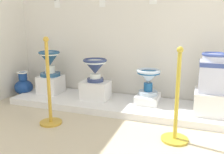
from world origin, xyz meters
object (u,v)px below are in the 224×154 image
object	(u,v)px
plinth_block_leftmost	(51,84)
decorative_vase_companion	(24,86)
antique_toilet_broad_patterned	(148,78)
stanchion_post_near_left	(50,99)
antique_toilet_tall_cobalt	(213,72)
info_placard_second	(102,2)
plinth_block_squat_floral	(95,90)
stanchion_post_near_right	(176,116)
antique_toilet_squat_floral	(95,67)
plinth_block_broad_patterned	(148,99)
antique_toilet_leftmost	(50,61)
info_placard_first	(57,3)
plinth_block_tall_cobalt	(210,102)

from	to	relation	value
plinth_block_leftmost	decorative_vase_companion	world-z (taller)	decorative_vase_companion
antique_toilet_broad_patterned	stanchion_post_near_left	distance (m)	1.32
antique_toilet_tall_cobalt	decorative_vase_companion	xyz separation A→B (m)	(-2.80, 0.05, -0.44)
info_placard_second	plinth_block_squat_floral	bearing A→B (deg)	-85.35
stanchion_post_near_left	stanchion_post_near_right	distance (m)	1.43
antique_toilet_squat_floral	stanchion_post_near_left	bearing A→B (deg)	-106.36
plinth_block_squat_floral	stanchion_post_near_right	xyz separation A→B (m)	(1.19, -0.75, 0.04)
antique_toilet_squat_floral	stanchion_post_near_right	xyz separation A→B (m)	(1.19, -0.75, -0.30)
info_placard_second	decorative_vase_companion	world-z (taller)	info_placard_second
plinth_block_broad_patterned	stanchion_post_near_left	size ratio (longest dim) A/B	0.36
antique_toilet_leftmost	info_placard_first	distance (m)	0.94
plinth_block_squat_floral	antique_toilet_broad_patterned	size ratio (longest dim) A/B	1.11
plinth_block_leftmost	plinth_block_broad_patterned	distance (m)	1.54
antique_toilet_broad_patterned	stanchion_post_near_left	bearing A→B (deg)	-138.77
info_placard_first	plinth_block_leftmost	bearing A→B (deg)	-87.17
info_placard_first	stanchion_post_near_left	world-z (taller)	info_placard_first
plinth_block_broad_patterned	info_placard_first	distance (m)	2.07
info_placard_second	antique_toilet_leftmost	bearing A→B (deg)	-156.93
plinth_block_tall_cobalt	decorative_vase_companion	world-z (taller)	decorative_vase_companion
plinth_block_squat_floral	info_placard_first	size ratio (longest dim) A/B	2.64
decorative_vase_companion	plinth_block_squat_floral	bearing A→B (deg)	0.92
stanchion_post_near_right	antique_toilet_squat_floral	bearing A→B (deg)	147.74
plinth_block_squat_floral	decorative_vase_companion	world-z (taller)	decorative_vase_companion
info_placard_first	antique_toilet_broad_patterned	bearing A→B (deg)	-11.48
plinth_block_leftmost	info_placard_second	bearing A→B (deg)	23.07
antique_toilet_tall_cobalt	info_placard_second	world-z (taller)	info_placard_second
plinth_block_broad_patterned	decorative_vase_companion	bearing A→B (deg)	-177.64
antique_toilet_broad_patterned	stanchion_post_near_left	size ratio (longest dim) A/B	0.34
plinth_block_squat_floral	antique_toilet_tall_cobalt	size ratio (longest dim) A/B	0.84
antique_toilet_squat_floral	decorative_vase_companion	distance (m)	1.31
antique_toilet_leftmost	decorative_vase_companion	size ratio (longest dim) A/B	0.94
info_placard_second	plinth_block_tall_cobalt	bearing A→B (deg)	-16.02
antique_toilet_squat_floral	stanchion_post_near_right	bearing A→B (deg)	-32.26
plinth_block_squat_floral	stanchion_post_near_right	world-z (taller)	stanchion_post_near_right
antique_toilet_squat_floral	plinth_block_tall_cobalt	distance (m)	1.58
antique_toilet_broad_patterned	info_placard_first	xyz separation A→B (m)	(-1.56, 0.32, 1.04)
antique_toilet_leftmost	info_placard_second	bearing A→B (deg)	23.07
plinth_block_leftmost	stanchion_post_near_left	world-z (taller)	stanchion_post_near_left
stanchion_post_near_right	info_placard_second	bearing A→B (deg)	137.24
plinth_block_tall_cobalt	info_placard_second	size ratio (longest dim) A/B	2.71
plinth_block_leftmost	stanchion_post_near_right	world-z (taller)	stanchion_post_near_right
info_placard_first	info_placard_second	world-z (taller)	info_placard_first
antique_toilet_squat_floral	stanchion_post_near_left	xyz separation A→B (m)	(-0.24, -0.81, -0.26)
info_placard_second	antique_toilet_tall_cobalt	bearing A→B (deg)	-16.02
plinth_block_tall_cobalt	plinth_block_leftmost	bearing A→B (deg)	176.79
antique_toilet_broad_patterned	decorative_vase_companion	world-z (taller)	antique_toilet_broad_patterned
antique_toilet_squat_floral	info_placard_first	bearing A→B (deg)	154.73
antique_toilet_leftmost	stanchion_post_near_left	xyz separation A→B (m)	(0.55, -0.86, -0.30)
plinth_block_leftmost	antique_toilet_squat_floral	size ratio (longest dim) A/B	1.03
plinth_block_squat_floral	stanchion_post_near_left	size ratio (longest dim) A/B	0.38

